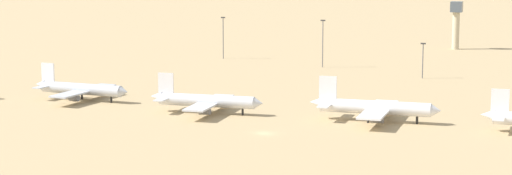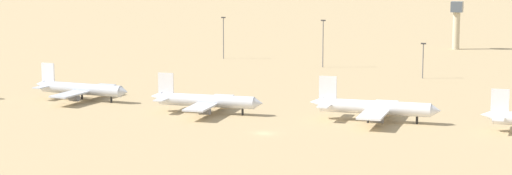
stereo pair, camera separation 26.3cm
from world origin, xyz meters
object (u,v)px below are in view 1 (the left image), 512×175
Objects in this scene: parked_jet_white_2 at (205,101)px; light_pole_east at (223,35)px; parked_jet_white_3 at (374,107)px; control_tower at (456,21)px; light_pole_mid at (423,57)px; light_pole_west at (323,40)px; parked_jet_white_1 at (80,89)px.

light_pole_east is (-42.48, 119.75, 6.40)m from parked_jet_white_2.
parked_jet_white_3 is 1.99× the size of light_pole_east.
light_pole_mid is (1.22, -100.70, -5.68)m from control_tower.
parked_jet_white_2 is 46.06m from parked_jet_white_3.
light_pole_west is at bearing 84.42° from parked_jet_white_2.
parked_jet_white_1 is 112.58m from light_pole_east.
light_pole_west is 44.77m from light_pole_mid.
control_tower is at bearing 73.51° from parked_jet_white_2.
light_pole_mid is (88.31, 81.77, 3.90)m from parked_jet_white_1.
control_tower reaches higher than parked_jet_white_1.
light_pole_east is at bearing 125.35° from parked_jet_white_3.
light_pole_east reaches higher than parked_jet_white_1.
light_pole_east reaches higher than parked_jet_white_2.
light_pole_east is (-88.38, 115.93, 6.19)m from parked_jet_white_3.
parked_jet_white_3 is (45.90, 3.82, 0.22)m from parked_jet_white_2.
light_pole_mid is at bearing 59.73° from parked_jet_white_2.
parked_jet_white_1 is at bearing 166.84° from parked_jet_white_2.
parked_jet_white_2 is 1.87× the size of light_pole_east.
parked_jet_white_3 reaches higher than parked_jet_white_2.
light_pole_west is at bearing 67.84° from parked_jet_white_1.
light_pole_west reaches higher than parked_jet_white_2.
light_pole_west is (47.23, 99.31, 6.88)m from parked_jet_white_1.
parked_jet_white_3 is 111.33m from light_pole_west.
control_tower is 92.25m from light_pole_west.
light_pole_mid reaches higher than parked_jet_white_1.
parked_jet_white_1 is at bearing -90.48° from light_pole_east.
light_pole_west reaches higher than light_pole_mid.
parked_jet_white_2 is at bearing -70.47° from light_pole_east.
parked_jet_white_3 is at bearing 1.22° from parked_jet_white_2.
light_pole_mid is (-1.02, 85.31, 3.66)m from parked_jet_white_3.
parked_jet_white_1 is at bearing -115.43° from light_pole_west.
parked_jet_white_2 is (43.43, -7.36, 0.02)m from parked_jet_white_1.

